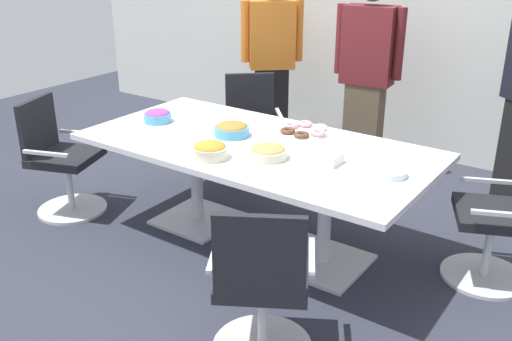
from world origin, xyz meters
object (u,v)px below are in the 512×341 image
(office_chair_0, at_px, (262,291))
(person_standing_1, at_px, (367,74))
(office_chair_1, at_px, (502,223))
(donut_platter, at_px, (304,130))
(snack_bowl_chips_orange, at_px, (210,150))
(napkin_pile, at_px, (328,158))
(snack_bowl_candy_mix, at_px, (158,116))
(plate_stack, at_px, (389,172))
(office_chair_2, at_px, (252,133))
(snack_bowl_pretzels, at_px, (232,129))
(office_chair_3, at_px, (61,163))
(snack_bowl_cookies, at_px, (268,152))
(conference_table, at_px, (256,160))
(person_standing_0, at_px, (272,60))

(office_chair_0, relative_size, person_standing_1, 0.52)
(office_chair_1, bearing_deg, donut_platter, 70.57)
(donut_platter, bearing_deg, office_chair_0, -66.92)
(snack_bowl_chips_orange, bearing_deg, napkin_pile, 28.16)
(snack_bowl_candy_mix, relative_size, plate_stack, 0.99)
(office_chair_2, relative_size, plate_stack, 4.34)
(snack_bowl_candy_mix, bearing_deg, snack_bowl_pretzels, 5.90)
(person_standing_1, height_order, snack_bowl_candy_mix, person_standing_1)
(office_chair_1, relative_size, person_standing_1, 0.52)
(office_chair_0, distance_m, office_chair_2, 2.48)
(office_chair_3, xyz_separation_m, snack_bowl_pretzels, (1.31, 0.50, 0.39))
(snack_bowl_cookies, xyz_separation_m, donut_platter, (-0.07, 0.55, -0.02))
(snack_bowl_chips_orange, bearing_deg, snack_bowl_candy_mix, 156.06)
(snack_bowl_candy_mix, distance_m, napkin_pile, 1.46)
(office_chair_0, distance_m, donut_platter, 1.53)
(conference_table, bearing_deg, napkin_pile, -4.07)
(conference_table, height_order, office_chair_1, office_chair_1)
(person_standing_1, bearing_deg, office_chair_0, 99.22)
(person_standing_1, height_order, napkin_pile, person_standing_1)
(snack_bowl_chips_orange, bearing_deg, donut_platter, 73.07)
(office_chair_1, height_order, office_chair_3, same)
(person_standing_0, bearing_deg, conference_table, 80.23)
(office_chair_2, bearing_deg, person_standing_1, 176.80)
(snack_bowl_candy_mix, height_order, napkin_pile, snack_bowl_candy_mix)
(office_chair_1, relative_size, person_standing_0, 0.53)
(conference_table, bearing_deg, office_chair_1, 17.09)
(plate_stack, bearing_deg, office_chair_0, -102.94)
(office_chair_0, bearing_deg, napkin_pile, 69.54)
(office_chair_3, height_order, donut_platter, office_chair_3)
(snack_bowl_pretzels, bearing_deg, plate_stack, -1.97)
(person_standing_0, xyz_separation_m, napkin_pile, (1.60, -1.78, -0.12))
(office_chair_0, bearing_deg, office_chair_2, 96.61)
(snack_bowl_candy_mix, bearing_deg, snack_bowl_chips_orange, -23.94)
(snack_bowl_pretzels, distance_m, napkin_pile, 0.81)
(conference_table, height_order, snack_bowl_pretzels, snack_bowl_pretzels)
(office_chair_0, bearing_deg, snack_bowl_pretzels, 103.17)
(snack_bowl_pretzels, bearing_deg, person_standing_1, 80.01)
(donut_platter, relative_size, napkin_pile, 2.29)
(office_chair_3, height_order, person_standing_1, person_standing_1)
(conference_table, distance_m, snack_bowl_cookies, 0.33)
(snack_bowl_cookies, height_order, plate_stack, snack_bowl_cookies)
(office_chair_1, bearing_deg, snack_bowl_chips_orange, 94.64)
(person_standing_0, height_order, snack_bowl_chips_orange, person_standing_0)
(snack_bowl_pretzels, bearing_deg, office_chair_3, -159.00)
(office_chair_2, distance_m, snack_bowl_candy_mix, 1.10)
(office_chair_1, distance_m, office_chair_3, 3.22)
(person_standing_0, xyz_separation_m, person_standing_1, (1.08, -0.12, 0.02))
(snack_bowl_chips_orange, bearing_deg, office_chair_2, 115.74)
(office_chair_1, relative_size, snack_bowl_chips_orange, 3.98)
(donut_platter, bearing_deg, plate_stack, -25.44)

